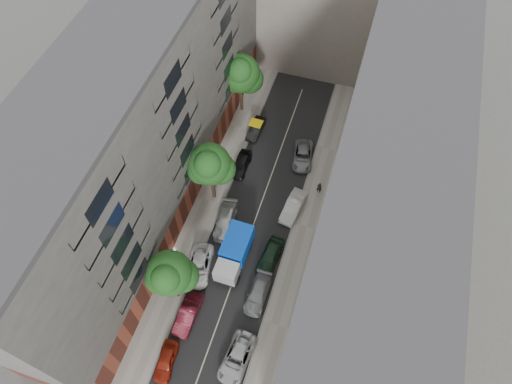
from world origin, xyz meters
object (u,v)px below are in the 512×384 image
at_px(car_left_5, 256,129).
at_px(tree_mid, 210,166).
at_px(tarp_truck, 234,253).
at_px(tree_far, 241,75).
at_px(pedestrian, 319,188).
at_px(car_left_2, 199,266).
at_px(car_left_3, 226,221).
at_px(tree_near, 170,275).
at_px(car_left_4, 241,164).
at_px(car_left_0, 166,361).
at_px(car_right_0, 237,358).
at_px(lamp_post, 179,262).
at_px(car_right_4, 303,156).
at_px(car_left_1, 188,314).
at_px(car_right_3, 293,207).
at_px(car_right_2, 270,255).
at_px(car_right_1, 258,294).

xyz_separation_m(car_left_5, tree_mid, (-1.48, -10.45, 5.28)).
distance_m(tarp_truck, car_left_5, 17.06).
xyz_separation_m(tree_mid, tree_far, (-1.22, 13.34, -0.06)).
bearing_deg(pedestrian, car_left_2, 58.58).
xyz_separation_m(car_left_2, car_left_3, (0.80, 5.60, 0.03)).
xyz_separation_m(car_left_2, tree_near, (-0.90, -3.31, 4.51)).
distance_m(tarp_truck, car_left_3, 4.27).
height_order(car_left_4, pedestrian, pedestrian).
height_order(tarp_truck, car_left_0, tarp_truck).
relative_size(car_right_0, lamp_post, 0.69).
distance_m(car_right_4, lamp_post, 19.85).
relative_size(car_right_4, lamp_post, 0.67).
height_order(car_left_1, tree_mid, tree_mid).
bearing_deg(car_left_3, car_left_0, -99.01).
bearing_deg(car_right_3, car_left_3, -140.98).
bearing_deg(car_left_3, car_right_3, 23.17).
height_order(car_left_5, car_right_4, car_right_4).
bearing_deg(car_right_2, car_right_0, -83.29).
relative_size(car_left_4, car_right_0, 0.83).
bearing_deg(car_right_4, car_left_4, -162.76).
xyz_separation_m(tarp_truck, tree_mid, (-4.48, 6.31, 4.40)).
bearing_deg(tree_far, tarp_truck, -73.82).
relative_size(car_right_1, lamp_post, 0.63).
height_order(car_right_1, car_right_2, car_right_2).
bearing_deg(car_left_1, car_left_0, -92.51).
xyz_separation_m(tarp_truck, car_right_1, (3.40, -3.03, -0.88)).
distance_m(car_left_4, car_right_2, 11.87).
relative_size(tarp_truck, car_left_4, 1.48).
bearing_deg(car_left_2, car_left_5, 80.07).
distance_m(car_right_1, car_right_3, 10.43).
bearing_deg(tarp_truck, tree_far, 107.06).
distance_m(car_left_5, car_right_4, 6.82).
relative_size(tree_far, lamp_post, 1.19).
relative_size(car_right_4, pedestrian, 2.92).
xyz_separation_m(car_left_3, lamp_post, (-1.72, -7.20, 3.72)).
bearing_deg(car_left_3, tree_near, -108.65).
height_order(tarp_truck, pedestrian, tarp_truck).
height_order(car_left_4, car_right_4, car_left_4).
distance_m(car_left_3, car_right_1, 8.66).
relative_size(car_left_0, car_right_4, 0.79).
bearing_deg(car_left_1, pedestrian, 65.55).
bearing_deg(car_left_2, car_right_3, 42.90).
bearing_deg(car_right_2, car_left_3, 163.51).
bearing_deg(car_right_3, car_right_2, -88.66).
bearing_deg(car_right_1, car_right_3, 86.82).
relative_size(car_right_2, car_right_4, 0.91).
distance_m(tarp_truck, pedestrian, 12.19).
relative_size(tarp_truck, car_left_5, 1.56).
xyz_separation_m(tree_near, lamp_post, (-0.02, 1.71, -0.76)).
bearing_deg(lamp_post, car_left_5, 87.41).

